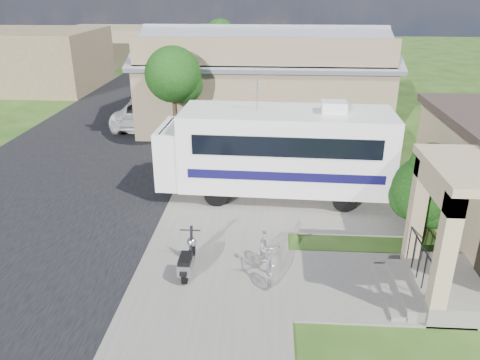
# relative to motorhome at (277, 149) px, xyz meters

# --- Properties ---
(ground) EXTENTS (120.00, 120.00, 0.00)m
(ground) POSITION_rel_motorhome_xyz_m (-0.65, -4.29, -1.73)
(ground) COLOR #1C3F11
(street_slab) EXTENTS (9.00, 80.00, 0.02)m
(street_slab) POSITION_rel_motorhome_xyz_m (-8.15, 5.71, -1.72)
(street_slab) COLOR black
(street_slab) RESTS_ON ground
(sidewalk_slab) EXTENTS (4.00, 80.00, 0.06)m
(sidewalk_slab) POSITION_rel_motorhome_xyz_m (-1.65, 5.71, -1.70)
(sidewalk_slab) COLOR #616057
(sidewalk_slab) RESTS_ON ground
(driveway_slab) EXTENTS (7.00, 6.00, 0.05)m
(driveway_slab) POSITION_rel_motorhome_xyz_m (0.85, 0.21, -1.70)
(driveway_slab) COLOR #616057
(driveway_slab) RESTS_ON ground
(walk_slab) EXTENTS (4.00, 3.00, 0.05)m
(walk_slab) POSITION_rel_motorhome_xyz_m (2.35, -5.29, -1.70)
(walk_slab) COLOR #616057
(walk_slab) RESTS_ON ground
(warehouse) EXTENTS (12.50, 8.40, 5.04)m
(warehouse) POSITION_rel_motorhome_xyz_m (-0.65, 9.68, 0.26)
(warehouse) COLOR #726147
(warehouse) RESTS_ON ground
(distant_bldg_far) EXTENTS (10.00, 8.00, 4.00)m
(distant_bldg_far) POSITION_rel_motorhome_xyz_m (-17.65, 17.71, 0.27)
(distant_bldg_far) COLOR brown
(distant_bldg_far) RESTS_ON ground
(distant_bldg_near) EXTENTS (8.00, 7.00, 3.20)m
(distant_bldg_near) POSITION_rel_motorhome_xyz_m (-15.65, 29.71, -0.13)
(distant_bldg_near) COLOR #726147
(distant_bldg_near) RESTS_ON ground
(street_tree_a) EXTENTS (2.44, 2.40, 4.58)m
(street_tree_a) POSITION_rel_motorhome_xyz_m (-4.35, 4.76, 1.52)
(street_tree_a) COLOR #2F2114
(street_tree_a) RESTS_ON ground
(street_tree_b) EXTENTS (2.44, 2.40, 4.73)m
(street_tree_b) POSITION_rel_motorhome_xyz_m (-4.35, 14.76, 1.67)
(street_tree_b) COLOR #2F2114
(street_tree_b) RESTS_ON ground
(street_tree_c) EXTENTS (2.44, 2.40, 4.42)m
(street_tree_c) POSITION_rel_motorhome_xyz_m (-4.35, 23.76, 1.38)
(street_tree_c) COLOR #2F2114
(street_tree_c) RESTS_ON ground
(motorhome) EXTENTS (7.92, 2.77, 4.02)m
(motorhome) POSITION_rel_motorhome_xyz_m (0.00, 0.00, 0.00)
(motorhome) COLOR silver
(motorhome) RESTS_ON ground
(shrub) EXTENTS (2.27, 2.17, 2.79)m
(shrub) POSITION_rel_motorhome_xyz_m (4.47, -2.24, -0.30)
(shrub) COLOR #2F2114
(shrub) RESTS_ON ground
(scooter) EXTENTS (0.54, 1.54, 1.01)m
(scooter) POSITION_rel_motorhome_xyz_m (-2.27, -5.11, -1.27)
(scooter) COLOR black
(scooter) RESTS_ON ground
(bicycle) EXTENTS (0.81, 1.84, 1.07)m
(bicycle) POSITION_rel_motorhome_xyz_m (-0.27, -5.00, -1.19)
(bicycle) COLOR #93939A
(bicycle) RESTS_ON ground
(pickup_truck) EXTENTS (2.67, 5.39, 1.47)m
(pickup_truck) POSITION_rel_motorhome_xyz_m (-6.77, 8.60, -0.99)
(pickup_truck) COLOR silver
(pickup_truck) RESTS_ON ground
(van) EXTENTS (3.08, 5.95, 1.65)m
(van) POSITION_rel_motorhome_xyz_m (-7.25, 15.47, -0.90)
(van) COLOR silver
(van) RESTS_ON ground
(garden_hose) EXTENTS (0.38, 0.38, 0.17)m
(garden_hose) POSITION_rel_motorhome_xyz_m (3.17, -4.73, -1.64)
(garden_hose) COLOR #156D1B
(garden_hose) RESTS_ON ground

